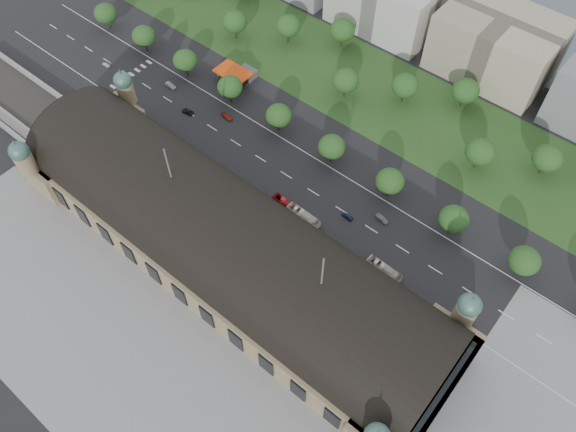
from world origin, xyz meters
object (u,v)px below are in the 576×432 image
Objects in this scene: parked_car_0 at (121,102)px; bus_mid at (303,216)px; traffic_car_5 at (382,219)px; parked_car_3 at (199,167)px; traffic_car_0 at (106,65)px; parked_car_5 at (192,162)px; traffic_car_1 at (170,85)px; parked_car_2 at (129,113)px; petrol_station at (241,73)px; traffic_car_3 at (227,117)px; traffic_car_4 at (347,216)px; parked_car_4 at (205,171)px; parked_car_6 at (209,170)px; parked_car_1 at (168,145)px; bus_west at (286,204)px; traffic_car_2 at (188,112)px; bus_east at (384,270)px.

parked_car_0 is 0.39× the size of bus_mid.
traffic_car_5 reaches higher than parked_car_3.
parked_car_5 reaches higher than traffic_car_0.
parked_car_2 is (-0.86, -20.67, -0.18)m from traffic_car_1.
petrol_station is at bearing -38.19° from traffic_car_1.
traffic_car_4 is (62.23, -8.60, -0.01)m from traffic_car_3.
parked_car_4 is 0.77× the size of parked_car_6.
parked_car_4 is at bearing 75.25° from traffic_car_0.
traffic_car_3 is at bearing 71.99° from bus_mid.
parked_car_1 is 19.71m from parked_car_6.
traffic_car_4 is at bearing 69.01° from parked_car_5.
traffic_car_4 is at bearing -92.19° from traffic_car_1.
traffic_car_0 is at bearing 87.09° from bus_mid.
bus_west is at bearing 63.29° from parked_car_4.
parked_car_6 is at bearing -115.00° from traffic_car_1.
parked_car_4 is at bearing 49.58° from traffic_car_2.
traffic_car_1 reaches higher than traffic_car_5.
traffic_car_0 is at bearing -85.14° from traffic_car_4.
parked_car_6 is at bearing 117.11° from traffic_car_5.
parked_car_4 is (-49.88, -15.80, -0.01)m from traffic_car_4.
parked_car_6 is at bearing 62.32° from parked_car_0.
traffic_car_4 is 0.93× the size of parked_car_2.
bus_east reaches higher than traffic_car_1.
parked_car_5 is (5.96, -24.40, -0.03)m from traffic_car_3.
traffic_car_2 is 30.95m from parked_car_6.
bus_mid is at bearing 60.70° from parked_car_4.
bus_west is (31.45, 6.30, 0.78)m from parked_car_4.
traffic_car_2 is at bearing -95.76° from petrol_station.
traffic_car_0 is at bearing -126.35° from parked_car_3.
traffic_car_5 is 1.17× the size of parked_car_3.
bus_mid is at bearing 66.53° from parked_car_2.
parked_car_5 is (-56.26, -15.80, -0.02)m from traffic_car_4.
traffic_car_0 is 0.92× the size of traffic_car_4.
traffic_car_5 is 1.07× the size of parked_car_2.
petrol_station is 3.69× the size of traffic_car_0.
parked_car_0 is at bearing -78.81° from traffic_car_4.
parked_car_3 reaches higher than traffic_car_2.
bus_west is at bearing -58.32° from traffic_car_4.
traffic_car_3 is 1.04× the size of traffic_car_5.
traffic_car_2 is 0.96× the size of traffic_car_3.
traffic_car_4 is (73.00, -28.48, -2.24)m from petrol_station.
parked_car_1 is at bearing 58.11° from parked_car_0.
traffic_car_2 is 0.45× the size of bus_west.
petrol_station is 27.68m from traffic_car_2.
parked_car_5 is at bearing 74.13° from traffic_car_0.
traffic_car_0 is 0.31× the size of bus_east.
parked_car_4 is 0.85× the size of parked_car_5.
bus_west is at bearing 66.45° from parked_car_6.
traffic_car_1 is 1.01× the size of traffic_car_3.
parked_car_3 is (15.94, 0.00, -0.11)m from parked_car_1.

